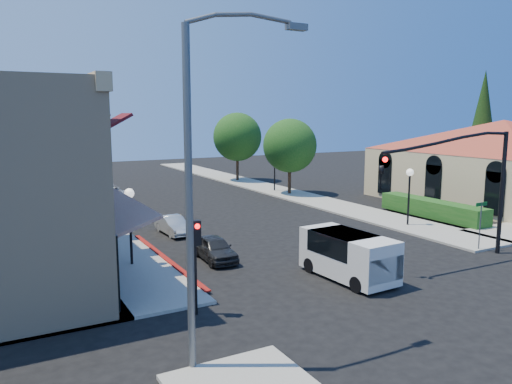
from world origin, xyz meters
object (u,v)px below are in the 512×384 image
signal_mast_arm (474,174)px  lamppost_left_far (77,174)px  street_name_sign (481,218)px  secondary_signal (196,249)px  parked_car_a (215,248)px  parked_car_b (173,225)px  parked_car_c (108,199)px  lamppost_left_near (130,207)px  street_tree_a (290,146)px  parked_car_d (107,193)px  street_tree_b (237,137)px  conifer_far (483,119)px  white_van (349,253)px  lamppost_right_far (275,161)px  cobra_streetlight (201,175)px  lamppost_right_near (410,182)px

signal_mast_arm → lamppost_left_far: 25.07m
street_name_sign → lamppost_left_far: 25.48m
secondary_signal → parked_car_a: secondary_signal is taller
parked_car_b → parked_car_c: (-1.40, 10.30, 0.09)m
secondary_signal → street_name_sign: secondary_signal is taller
lamppost_left_near → street_name_sign: bearing=-19.9°
street_tree_a → parked_car_d: street_tree_a is taller
street_tree_b → signal_mast_arm: bearing=-95.5°
conifer_far → lamppost_left_far: 36.90m
conifer_far → white_van: size_ratio=2.50×
conifer_far → parked_car_a: 35.04m
street_name_sign → lamppost_left_near: size_ratio=0.70×
street_tree_b → parked_car_b: street_tree_b is taller
parked_car_d → lamppost_right_far: bearing=-15.1°
lamppost_left_near → parked_car_d: size_ratio=0.73×
signal_mast_arm → lamppost_left_far: bearing=125.0°
secondary_signal → lamppost_left_near: size_ratio=0.93×
street_tree_a → white_van: street_tree_a is taller
cobra_streetlight → lamppost_right_near: size_ratio=2.61×
parked_car_a → street_name_sign: bearing=-18.9°
street_tree_b → cobra_streetlight: (-17.95, -34.00, 0.72)m
street_tree_a → street_name_sign: 20.00m
parked_car_c → street_tree_a: bearing=1.8°
conifer_far → cobra_streetlight: size_ratio=1.18×
lamppost_right_far → parked_car_a: lamppost_right_far is taller
street_name_sign → lamppost_left_far: size_ratio=0.70×
lamppost_right_far → parked_car_d: bearing=172.0°
street_tree_a → signal_mast_arm: 20.71m
street_tree_b → cobra_streetlight: 38.45m
lamppost_right_far → white_van: size_ratio=0.81×
street_tree_a → lamppost_right_near: 14.08m
lamppost_right_near → lamppost_right_far: bearing=90.0°
conifer_far → lamppost_right_near: conifer_far is taller
parked_car_b → parked_car_d: parked_car_d is taller
secondary_signal → street_name_sign: bearing=2.9°
signal_mast_arm → cobra_streetlight: bearing=-166.9°
lamppost_right_near → parked_car_b: bearing=159.4°
lamppost_right_far → parked_car_a: (-13.30, -16.89, -2.16)m
parked_car_c → lamppost_left_near: bearing=-91.9°
street_tree_b → secondary_signal: size_ratio=2.11×
parked_car_b → street_tree_a: bearing=30.8°
signal_mast_arm → lamppost_left_far: size_ratio=2.24×
cobra_streetlight → parked_car_c: (2.95, 25.30, -4.65)m
white_van → parked_car_a: 6.43m
conifer_far → street_name_sign: bearing=-142.4°
street_tree_a → parked_car_a: bearing=-132.4°
conifer_far → secondary_signal: conifer_far is taller
lamppost_right_far → parked_car_b: bearing=-140.4°
lamppost_right_far → parked_car_d: size_ratio=0.73×
parked_car_b → parked_car_d: size_ratio=0.65×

